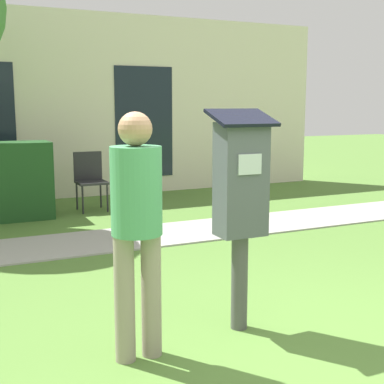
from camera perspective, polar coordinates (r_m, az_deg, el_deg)
ground_plane at (r=3.64m, az=11.33°, el=-17.31°), size 40.00×40.00×0.00m
sidewalk at (r=6.59m, az=-6.91°, el=-4.90°), size 12.00×1.10×0.02m
building_facade at (r=9.60m, az=-13.38°, el=8.92°), size 10.00×0.26×3.20m
parking_meter at (r=3.78m, az=5.23°, el=0.08°), size 0.44×0.31×1.59m
person_standing at (r=3.34m, az=-5.92°, el=-2.69°), size 0.32×0.32×1.58m
outdoor_chair_middle at (r=8.41m, az=-10.84°, el=1.69°), size 0.44×0.44×0.90m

